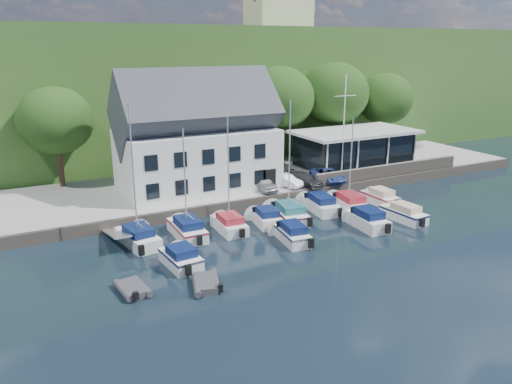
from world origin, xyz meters
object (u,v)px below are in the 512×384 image
Objects in this scene: boat_r1_0 at (134,184)px; boat_r1_5 at (319,202)px; car_blue at (328,175)px; car_dgrey at (303,179)px; harbor_building at (197,142)px; boat_r1_3 at (266,216)px; boat_r2_0 at (181,256)px; boat_r1_4 at (289,166)px; boat_r2_3 at (366,217)px; boat_r1_7 at (380,196)px; flagpole at (344,128)px; car_white at (286,180)px; dinghy_1 at (206,282)px; boat_r1_1 at (185,178)px; boat_r1_2 at (228,179)px; boat_r2_4 at (403,212)px; dinghy_0 at (133,288)px; boat_r1_6 at (351,160)px; boat_r2_2 at (292,232)px; car_silver at (263,183)px; club_pavilion at (354,149)px.

boat_r1_0 reaches higher than boat_r1_5.
car_dgrey is at bearing -172.20° from car_blue.
boat_r1_3 is at bearing -77.09° from harbor_building.
boat_r1_5 reaches higher than boat_r2_0.
boat_r2_0 is (-10.89, -4.38, -3.92)m from boat_r1_4.
boat_r1_0 is 16.62m from boat_r1_5.
boat_r1_0 reaches higher than boat_r2_3.
boat_r1_7 is (14.02, -9.49, -4.62)m from harbor_building.
boat_r1_7 is at bearing -89.90° from flagpole.
boat_r1_3 is at bearing -11.96° from boat_r1_0.
car_white reaches higher than dinghy_1.
boat_r1_2 is (3.32, -0.43, -0.38)m from boat_r1_1.
boat_r2_0 is at bearing 113.14° from dinghy_1.
boat_r1_5 is at bearing -140.66° from flagpole.
dinghy_1 is (-5.15, -7.90, -3.91)m from boat_r1_2.
boat_r1_1 is (-13.62, -4.96, 3.01)m from car_dgrey.
dinghy_1 is (-18.99, -3.52, -0.39)m from boat_r2_4.
boat_r2_0 is 4.33m from dinghy_0.
boat_r1_4 is (4.27, -9.48, -0.72)m from harbor_building.
harbor_building is at bearing 146.23° from boat_r1_6.
dinghy_1 is (-8.44, -7.93, -0.37)m from boat_r1_3.
dinghy_1 is (-8.38, -3.87, -0.40)m from boat_r2_2.
harbor_building is at bearing 59.64° from boat_r2_0.
harbor_building is 10.11m from boat_r1_1.
car_silver reaches higher than boat_r2_3.
boat_r1_1 reaches higher than boat_r1_6.
car_silver is 11.28m from boat_r1_1.
car_white is 0.84× the size of car_dgrey.
boat_r2_3 is (15.59, 0.16, 0.07)m from boat_r2_0.
boat_r1_5 is 16.77m from dinghy_1.
flagpole is 14.27m from boat_r1_3.
boat_r1_0 is at bearing 163.97° from boat_r2_2.
boat_r2_2 is (-2.16, -4.03, -3.90)m from boat_r1_4.
boat_r1_7 is at bearing -34.16° from car_silver.
boat_r2_2 is at bearing -2.54° from boat_r2_0.
boat_r1_2 is 1.23× the size of boat_r1_5.
boat_r1_2 is at bearing 33.68° from boat_r2_0.
dinghy_1 is (1.90, -8.39, -4.27)m from boat_r1_0.
boat_r1_7 reaches higher than boat_r2_4.
dinghy_1 is (-13.79, -13.81, -1.25)m from car_white.
boat_r1_1 reaches higher than boat_r2_4.
boat_r2_2 is at bearing -33.12° from boat_r1_0.
boat_r2_3 reaches higher than boat_r2_4.
boat_r1_5 is at bearing 23.70° from boat_r1_4.
boat_r1_1 is 1.81× the size of boat_r1_3.
club_pavilion is 21.16m from boat_r1_2.
boat_r2_2 is at bearing 174.11° from boat_r2_4.
harbor_building is 19.38m from boat_r2_4.
car_white is at bearing 36.82° from boat_r1_2.
car_white is 1.30× the size of dinghy_0.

